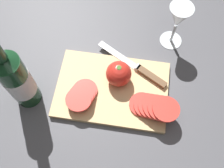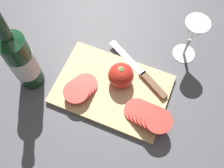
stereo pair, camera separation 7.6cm
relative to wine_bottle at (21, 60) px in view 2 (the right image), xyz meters
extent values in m
plane|color=#4C4C51|center=(-0.30, -0.03, -0.12)|extent=(3.00, 3.00, 0.00)
cube|color=tan|center=(-0.24, -0.06, -0.11)|extent=(0.34, 0.23, 0.02)
cylinder|color=#14381E|center=(0.00, 0.00, -0.02)|extent=(0.07, 0.07, 0.21)
cone|color=#14381E|center=(0.00, 0.00, 0.10)|extent=(0.07, 0.07, 0.02)
cylinder|color=silver|center=(0.00, 0.00, -0.02)|extent=(0.07, 0.07, 0.09)
cylinder|color=silver|center=(-0.41, -0.27, -0.12)|extent=(0.07, 0.07, 0.00)
cylinder|color=silver|center=(-0.41, -0.27, -0.08)|extent=(0.01, 0.01, 0.08)
cone|color=silver|center=(-0.41, -0.27, 0.00)|extent=(0.07, 0.07, 0.08)
cone|color=beige|center=(-0.41, -0.27, -0.02)|extent=(0.02, 0.02, 0.03)
sphere|color=red|center=(-0.26, -0.09, -0.06)|extent=(0.08, 0.08, 0.08)
cylinder|color=#47702D|center=(-0.26, -0.09, -0.03)|extent=(0.01, 0.01, 0.01)
cube|color=silver|center=(-0.25, -0.17, -0.10)|extent=(0.14, 0.09, 0.00)
cube|color=silver|center=(-0.31, -0.14, -0.09)|extent=(0.02, 0.02, 0.01)
cube|color=brown|center=(-0.36, -0.11, -0.09)|extent=(0.10, 0.07, 0.01)
cylinder|color=red|center=(-0.17, -0.04, -0.10)|extent=(0.08, 0.08, 0.01)
cylinder|color=red|center=(-0.16, -0.02, -0.09)|extent=(0.08, 0.08, 0.01)
cylinder|color=red|center=(-0.16, -0.01, -0.08)|extent=(0.08, 0.08, 0.01)
cylinder|color=red|center=(-0.16, 0.00, -0.07)|extent=(0.08, 0.08, 0.01)
cylinder|color=red|center=(-0.34, -0.02, -0.10)|extent=(0.08, 0.08, 0.01)
cylinder|color=red|center=(-0.35, -0.01, -0.09)|extent=(0.08, 0.08, 0.01)
cylinder|color=red|center=(-0.36, -0.01, -0.08)|extent=(0.08, 0.08, 0.01)
cylinder|color=red|center=(-0.38, -0.01, -0.07)|extent=(0.08, 0.08, 0.01)
cylinder|color=red|center=(-0.39, 0.00, -0.07)|extent=(0.08, 0.08, 0.01)
cylinder|color=red|center=(-0.40, 0.00, -0.06)|extent=(0.08, 0.08, 0.01)
camera|label=1|loc=(-0.29, 0.26, 0.62)|focal=42.00mm
camera|label=2|loc=(-0.37, 0.24, 0.62)|focal=42.00mm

